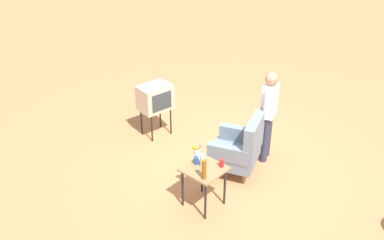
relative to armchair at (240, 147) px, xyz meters
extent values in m
plane|color=#C17A4C|center=(-0.09, -0.21, -0.50)|extent=(60.00, 60.00, 0.00)
cylinder|color=#937047|center=(-0.12, -0.44, -0.39)|extent=(0.05, 0.05, 0.22)
cylinder|color=#937047|center=(0.38, -0.25, -0.39)|extent=(0.05, 0.05, 0.22)
cylinder|color=#937047|center=(-0.31, 0.06, -0.39)|extent=(0.05, 0.05, 0.22)
cylinder|color=#937047|center=(0.19, 0.25, -0.39)|extent=(0.05, 0.05, 0.22)
cube|color=slate|center=(0.04, -0.09, -0.18)|extent=(0.98, 0.98, 0.20)
cube|color=slate|center=(-0.08, 0.20, 0.24)|extent=(0.77, 0.42, 0.64)
cube|color=slate|center=(-0.26, -0.21, 0.05)|extent=(0.37, 0.69, 0.26)
cube|color=slate|center=(0.34, 0.02, 0.05)|extent=(0.37, 0.69, 0.26)
cylinder|color=black|center=(0.80, -0.13, -0.18)|extent=(0.04, 0.04, 0.65)
cylinder|color=black|center=(1.25, -0.13, -0.18)|extent=(0.04, 0.04, 0.65)
cylinder|color=black|center=(0.80, 0.32, -0.18)|extent=(0.04, 0.04, 0.65)
cylinder|color=black|center=(1.25, 0.32, -0.18)|extent=(0.04, 0.04, 0.65)
cube|color=#937047|center=(1.02, 0.10, 0.16)|extent=(0.56, 0.56, 0.03)
cylinder|color=black|center=(0.30, -1.81, -0.22)|extent=(0.03, 0.03, 0.55)
cylinder|color=black|center=(-0.14, -1.74, -0.22)|extent=(0.03, 0.03, 0.55)
cylinder|color=black|center=(0.24, -2.16, -0.22)|extent=(0.03, 0.03, 0.55)
cylinder|color=black|center=(-0.20, -2.09, -0.22)|extent=(0.03, 0.03, 0.55)
cube|color=#BCB299|center=(0.05, -1.95, 0.29)|extent=(0.66, 0.53, 0.48)
cube|color=#383D3F|center=(0.09, -1.73, 0.29)|extent=(0.42, 0.08, 0.34)
cylinder|color=#2D3347|center=(-0.76, 0.05, -0.07)|extent=(0.14, 0.14, 0.86)
cylinder|color=#2D3347|center=(-0.57, 0.11, -0.07)|extent=(0.14, 0.14, 0.86)
cube|color=silver|center=(-0.67, 0.08, 0.64)|extent=(0.41, 0.33, 0.56)
cylinder|color=silver|center=(-0.89, 0.00, 0.67)|extent=(0.09, 0.09, 0.50)
cylinder|color=silver|center=(-0.44, 0.16, 0.67)|extent=(0.09, 0.09, 0.50)
sphere|color=#A37556|center=(-0.67, 0.08, 1.03)|extent=(0.22, 0.22, 0.22)
cylinder|color=brown|center=(1.20, 0.25, 0.33)|extent=(0.07, 0.07, 0.30)
cylinder|color=red|center=(0.82, 0.26, 0.24)|extent=(0.07, 0.07, 0.12)
cylinder|color=blue|center=(1.02, -0.06, 0.24)|extent=(0.07, 0.07, 0.12)
cylinder|color=silver|center=(1.00, 0.04, 0.28)|extent=(0.06, 0.06, 0.20)
cylinder|color=silver|center=(0.94, -0.12, 0.27)|extent=(0.09, 0.09, 0.18)
sphere|color=yellow|center=(0.94, -0.12, 0.41)|extent=(0.07, 0.07, 0.07)
sphere|color=#E04C66|center=(0.90, -0.11, 0.41)|extent=(0.07, 0.07, 0.07)
sphere|color=orange|center=(0.97, -0.14, 0.41)|extent=(0.07, 0.07, 0.07)
camera|label=1|loc=(4.90, 3.34, 3.82)|focal=39.82mm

